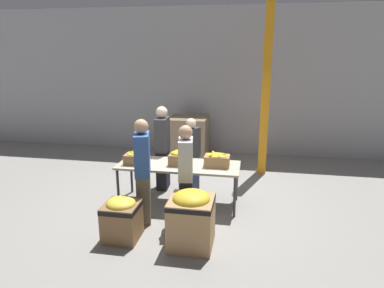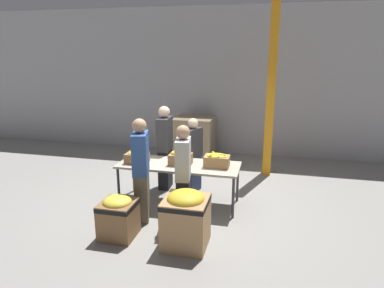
# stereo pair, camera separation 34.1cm
# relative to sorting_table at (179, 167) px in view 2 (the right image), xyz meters

# --- Properties ---
(ground_plane) EXTENTS (30.00, 30.00, 0.00)m
(ground_plane) POSITION_rel_sorting_table_xyz_m (0.00, 0.00, -0.74)
(ground_plane) COLOR gray
(wall_back) EXTENTS (16.00, 0.08, 4.00)m
(wall_back) POSITION_rel_sorting_table_xyz_m (0.00, 3.61, 1.26)
(wall_back) COLOR #A8A8AD
(wall_back) RESTS_ON ground_plane
(sorting_table) EXTENTS (2.27, 0.84, 0.79)m
(sorting_table) POSITION_rel_sorting_table_xyz_m (0.00, 0.00, 0.00)
(sorting_table) COLOR #B2A893
(sorting_table) RESTS_ON ground_plane
(banana_box_0) EXTENTS (0.41, 0.31, 0.25)m
(banana_box_0) POSITION_rel_sorting_table_xyz_m (-0.79, -0.09, 0.17)
(banana_box_0) COLOR olive
(banana_box_0) RESTS_ON sorting_table
(banana_box_1) EXTENTS (0.41, 0.32, 0.29)m
(banana_box_1) POSITION_rel_sorting_table_xyz_m (0.04, -0.01, 0.19)
(banana_box_1) COLOR olive
(banana_box_1) RESTS_ON sorting_table
(banana_box_2) EXTENTS (0.45, 0.32, 0.27)m
(banana_box_2) POSITION_rel_sorting_table_xyz_m (0.72, 0.02, 0.19)
(banana_box_2) COLOR #A37A4C
(banana_box_2) RESTS_ON sorting_table
(volunteer_0) EXTENTS (0.35, 0.52, 1.79)m
(volunteer_0) POSITION_rel_sorting_table_xyz_m (-0.45, -0.76, 0.15)
(volunteer_0) COLOR #6B604C
(volunteer_0) RESTS_ON ground_plane
(volunteer_1) EXTENTS (0.36, 0.46, 1.54)m
(volunteer_1) POSITION_rel_sorting_table_xyz_m (0.11, 0.67, 0.03)
(volunteer_1) COLOR #2D3856
(volunteer_1) RESTS_ON ground_plane
(volunteer_2) EXTENTS (0.26, 0.48, 1.76)m
(volunteer_2) POSITION_rel_sorting_table_xyz_m (-0.49, 0.70, 0.14)
(volunteer_2) COLOR black
(volunteer_2) RESTS_ON ground_plane
(volunteer_3) EXTENTS (0.30, 0.49, 1.70)m
(volunteer_3) POSITION_rel_sorting_table_xyz_m (0.28, -0.72, 0.11)
(volunteer_3) COLOR black
(volunteer_3) RESTS_ON ground_plane
(donation_bin_0) EXTENTS (0.53, 0.53, 0.69)m
(donation_bin_0) POSITION_rel_sorting_table_xyz_m (-0.60, -1.40, -0.37)
(donation_bin_0) COLOR olive
(donation_bin_0) RESTS_ON ground_plane
(donation_bin_1) EXTENTS (0.65, 0.65, 0.88)m
(donation_bin_1) POSITION_rel_sorting_table_xyz_m (0.49, -1.40, -0.27)
(donation_bin_1) COLOR tan
(donation_bin_1) RESTS_ON ground_plane
(support_pillar) EXTENTS (0.19, 0.19, 4.00)m
(support_pillar) POSITION_rel_sorting_table_xyz_m (1.59, 2.06, 1.26)
(support_pillar) COLOR orange
(support_pillar) RESTS_ON ground_plane
(pallet_stack_0) EXTENTS (1.08, 1.08, 1.17)m
(pallet_stack_0) POSITION_rel_sorting_table_xyz_m (-0.32, 2.73, -0.17)
(pallet_stack_0) COLOR olive
(pallet_stack_0) RESTS_ON ground_plane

